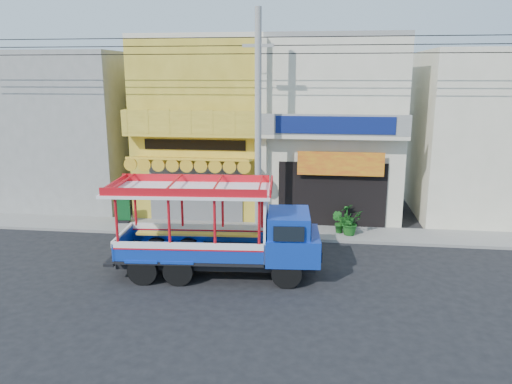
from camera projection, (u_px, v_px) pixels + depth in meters
ground at (275, 268)px, 17.23m from camera, size 90.00×90.00×0.00m
sidewalk at (283, 232)px, 21.07m from camera, size 30.00×2.00×0.12m
shophouse_left at (209, 125)px, 24.47m from camera, size 6.00×7.50×8.24m
shophouse_right at (333, 127)px, 23.72m from camera, size 6.00×6.75×8.24m
party_pilaster at (263, 136)px, 21.12m from camera, size 0.35×0.30×8.00m
filler_building_left at (75, 129)px, 25.45m from camera, size 6.00×6.00×7.60m
filler_building_right at (486, 135)px, 22.95m from camera, size 6.00×6.00×7.60m
utility_pole at (262, 114)px, 19.36m from camera, size 28.00×0.26×9.00m
songthaew_truck at (231, 231)px, 16.31m from camera, size 6.99×2.70×3.20m
green_sign at (123, 213)px, 22.10m from camera, size 0.68×0.38×1.04m
potted_plant_a at (350, 222)px, 20.40m from camera, size 1.24×1.23×1.04m
potted_plant_b at (338, 222)px, 20.68m from camera, size 0.60×0.56×0.88m
potted_plant_c at (347, 216)px, 21.28m from camera, size 0.82×0.82×1.04m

